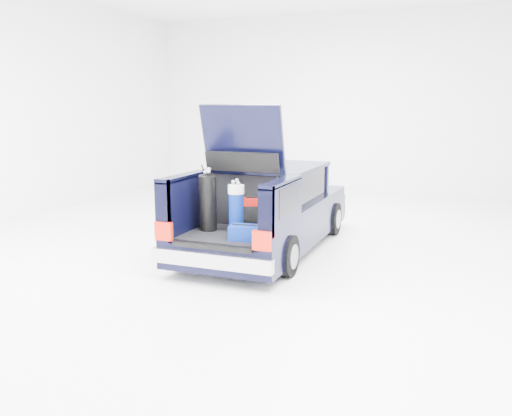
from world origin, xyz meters
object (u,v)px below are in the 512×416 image
at_px(blue_golf_bag, 236,208).
at_px(blue_duffel, 245,233).
at_px(car, 269,210).
at_px(red_suitcase, 253,215).
at_px(black_golf_bag, 208,203).

height_order(blue_golf_bag, blue_duffel, blue_golf_bag).
height_order(car, blue_duffel, car).
bearing_deg(car, blue_golf_bag, -89.04).
relative_size(car, blue_golf_bag, 5.82).
distance_m(red_suitcase, black_golf_bag, 0.69).
xyz_separation_m(black_golf_bag, blue_duffel, (0.74, -0.33, -0.32)).
bearing_deg(black_golf_bag, blue_golf_bag, -10.00).
relative_size(red_suitcase, blue_golf_bag, 0.66).
bearing_deg(black_golf_bag, red_suitcase, 0.52).
bearing_deg(car, blue_duffel, -79.80).
relative_size(blue_golf_bag, blue_duffel, 1.73).
bearing_deg(red_suitcase, car, 81.64).
relative_size(black_golf_bag, blue_duffel, 2.03).
bearing_deg(car, red_suitcase, -80.22).
bearing_deg(black_golf_bag, car, 56.29).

